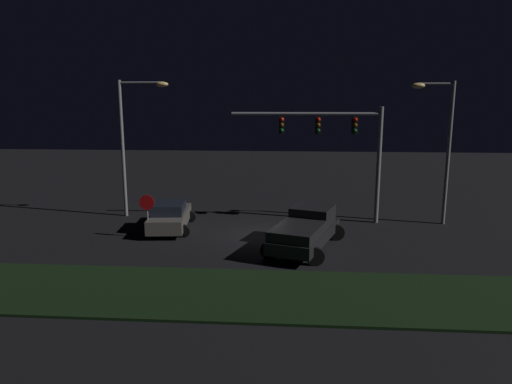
% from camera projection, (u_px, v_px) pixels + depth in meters
% --- Properties ---
extents(ground_plane, '(80.00, 80.00, 0.00)m').
position_uv_depth(ground_plane, '(260.00, 234.00, 24.05)').
color(ground_plane, black).
extents(grass_median, '(21.35, 4.53, 0.10)m').
position_uv_depth(grass_median, '(246.00, 294.00, 16.44)').
color(grass_median, black).
rests_on(grass_median, ground_plane).
extents(pickup_truck, '(4.00, 5.76, 1.80)m').
position_uv_depth(pickup_truck, '(306.00, 227.00, 21.51)').
color(pickup_truck, black).
rests_on(pickup_truck, ground_plane).
extents(car_sedan, '(2.77, 4.56, 1.51)m').
position_uv_depth(car_sedan, '(170.00, 216.00, 24.67)').
color(car_sedan, '#514C47').
rests_on(car_sedan, ground_plane).
extents(traffic_signal_gantry, '(8.32, 0.56, 6.50)m').
position_uv_depth(traffic_signal_gantry, '(335.00, 136.00, 25.45)').
color(traffic_signal_gantry, slate).
rests_on(traffic_signal_gantry, ground_plane).
extents(street_lamp_left, '(2.95, 0.44, 7.97)m').
position_uv_depth(street_lamp_left, '(132.00, 131.00, 26.77)').
color(street_lamp_left, slate).
rests_on(street_lamp_left, ground_plane).
extents(street_lamp_right, '(2.30, 0.44, 7.85)m').
position_uv_depth(street_lamp_right, '(441.00, 136.00, 25.04)').
color(street_lamp_right, slate).
rests_on(street_lamp_right, ground_plane).
extents(stop_sign, '(0.76, 0.08, 2.23)m').
position_uv_depth(stop_sign, '(147.00, 208.00, 22.92)').
color(stop_sign, slate).
rests_on(stop_sign, ground_plane).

